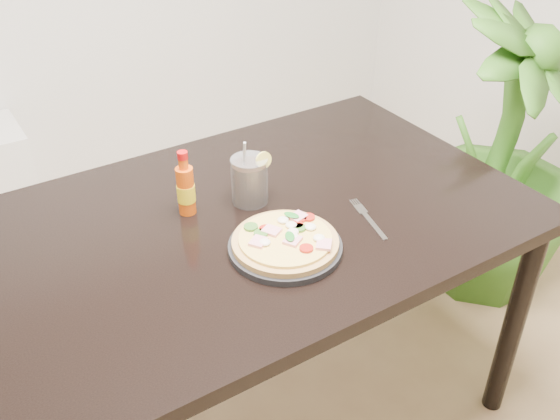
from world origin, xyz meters
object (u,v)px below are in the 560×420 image
dining_table (256,240)px  plate (285,247)px  cola_cup (250,181)px  fork (367,218)px  pizza (286,240)px  hot_sauce_bottle (186,189)px  houseplant (503,156)px

dining_table → plate: (-0.02, -0.17, 0.09)m
cola_cup → fork: (0.21, -0.23, -0.06)m
plate → pizza: size_ratio=1.07×
pizza → fork: 0.24m
hot_sauce_bottle → houseplant: houseplant is taller
dining_table → fork: fork is taller
dining_table → plate: size_ratio=5.21×
cola_cup → houseplant: size_ratio=0.17×
hot_sauce_bottle → cola_cup: cola_cup is taller
dining_table → cola_cup: bearing=70.1°
hot_sauce_bottle → houseplant: (1.25, 0.00, -0.27)m
dining_table → houseplant: 1.12m
plate → fork: 0.25m
hot_sauce_bottle → houseplant: size_ratio=0.16×
hot_sauce_bottle → fork: 0.46m
plate → cola_cup: (0.04, 0.23, 0.05)m
hot_sauce_bottle → fork: bearing=-36.2°
hot_sauce_bottle → cola_cup: size_ratio=0.94×
pizza → plate: bearing=-150.8°
pizza → hot_sauce_bottle: 0.30m
dining_table → hot_sauce_bottle: 0.23m
houseplant → fork: bearing=-162.6°
plate → pizza: pizza is taller
plate → houseplant: houseplant is taller
cola_cup → fork: 0.32m
pizza → hot_sauce_bottle: hot_sauce_bottle is taller
dining_table → plate: plate is taller
plate → houseplant: (1.12, 0.27, -0.21)m
dining_table → hot_sauce_bottle: bearing=144.5°
hot_sauce_bottle → houseplant: bearing=0.2°
pizza → houseplant: 1.17m
dining_table → cola_cup: (0.02, 0.06, 0.14)m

